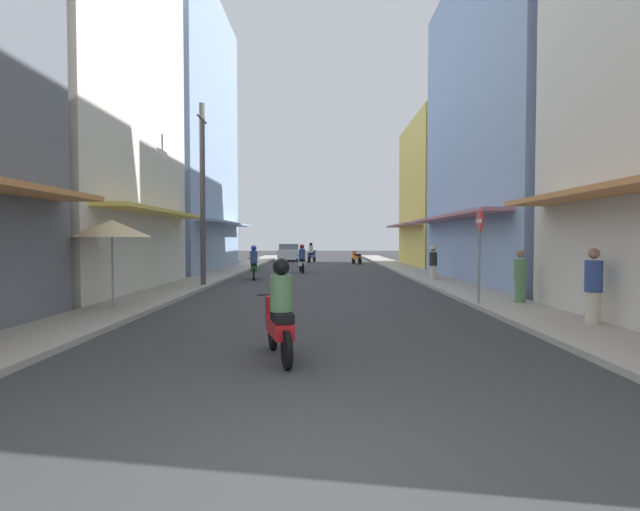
# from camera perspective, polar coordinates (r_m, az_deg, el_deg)

# --- Properties ---
(ground_plane) EXTENTS (104.70, 104.70, 0.00)m
(ground_plane) POSITION_cam_1_polar(r_m,az_deg,el_deg) (23.48, 0.03, -2.57)
(ground_plane) COLOR #38383A
(sidewalk_left) EXTENTS (1.85, 55.59, 0.12)m
(sidewalk_left) POSITION_cam_1_polar(r_m,az_deg,el_deg) (24.05, -12.26, -2.36)
(sidewalk_left) COLOR #ADA89E
(sidewalk_left) RESTS_ON ground
(sidewalk_right) EXTENTS (1.85, 55.59, 0.12)m
(sidewalk_right) POSITION_cam_1_polar(r_m,az_deg,el_deg) (24.00, 12.36, -2.37)
(sidewalk_right) COLOR #ADA89E
(sidewalk_right) RESTS_ON ground
(building_left_mid) EXTENTS (7.05, 9.23, 12.41)m
(building_left_mid) POSITION_cam_1_polar(r_m,az_deg,el_deg) (19.47, -28.76, 14.62)
(building_left_mid) COLOR silver
(building_left_mid) RESTS_ON ground
(building_left_far) EXTENTS (7.05, 12.35, 16.16)m
(building_left_far) POSITION_cam_1_polar(r_m,az_deg,el_deg) (30.41, -17.74, 13.67)
(building_left_far) COLOR #8CA5CC
(building_left_far) RESTS_ON ground
(building_right_mid) EXTENTS (7.05, 13.08, 13.90)m
(building_right_mid) POSITION_cam_1_polar(r_m,az_deg,el_deg) (22.96, 24.01, 14.61)
(building_right_mid) COLOR #8CA5CC
(building_right_mid) RESTS_ON ground
(building_right_far) EXTENTS (7.05, 9.37, 9.77)m
(building_right_far) POSITION_cam_1_polar(r_m,az_deg,el_deg) (33.56, 15.86, 7.07)
(building_right_far) COLOR #EFD159
(building_right_far) RESTS_ON ground
(motorbike_red) EXTENTS (0.68, 1.77, 1.58)m
(motorbike_red) POSITION_cam_1_polar(r_m,az_deg,el_deg) (7.41, -4.90, -7.03)
(motorbike_red) COLOR black
(motorbike_red) RESTS_ON ground
(motorbike_white) EXTENTS (0.58, 1.80, 1.58)m
(motorbike_white) POSITION_cam_1_polar(r_m,az_deg,el_deg) (26.38, -2.22, -0.53)
(motorbike_white) COLOR black
(motorbike_white) RESTS_ON ground
(motorbike_orange) EXTENTS (0.73, 1.75, 0.96)m
(motorbike_orange) POSITION_cam_1_polar(r_m,az_deg,el_deg) (35.21, 4.38, -0.23)
(motorbike_orange) COLOR black
(motorbike_orange) RESTS_ON ground
(motorbike_green) EXTENTS (0.56, 1.80, 1.58)m
(motorbike_green) POSITION_cam_1_polar(r_m,az_deg,el_deg) (22.06, -7.95, -1.05)
(motorbike_green) COLOR black
(motorbike_green) RESTS_ON ground
(motorbike_blue) EXTENTS (0.73, 1.75, 1.58)m
(motorbike_blue) POSITION_cam_1_polar(r_m,az_deg,el_deg) (37.81, -1.01, 0.23)
(motorbike_blue) COLOR black
(motorbike_blue) RESTS_ON ground
(parked_car) EXTENTS (1.79, 4.11, 1.45)m
(parked_car) POSITION_cam_1_polar(r_m,az_deg,el_deg) (40.68, -3.69, 0.40)
(parked_car) COLOR silver
(parked_car) RESTS_ON ground
(pedestrian_foreground) EXTENTS (0.34, 0.34, 1.56)m
(pedestrian_foreground) POSITION_cam_1_polar(r_m,az_deg,el_deg) (14.15, 22.89, -2.57)
(pedestrian_foreground) COLOR #598C59
(pedestrian_foreground) RESTS_ON ground
(pedestrian_midway) EXTENTS (0.44, 0.44, 1.61)m
(pedestrian_midway) POSITION_cam_1_polar(r_m,az_deg,el_deg) (21.42, 13.44, -0.63)
(pedestrian_midway) COLOR beige
(pedestrian_midway) RESTS_ON ground
(pedestrian_far) EXTENTS (0.34, 0.34, 1.68)m
(pedestrian_far) POSITION_cam_1_polar(r_m,az_deg,el_deg) (11.33, 29.97, -3.48)
(pedestrian_far) COLOR beige
(pedestrian_far) RESTS_ON ground
(vendor_umbrella) EXTENTS (1.96, 1.96, 2.36)m
(vendor_umbrella) POSITION_cam_1_polar(r_m,az_deg,el_deg) (13.34, -23.70, 2.98)
(vendor_umbrella) COLOR #99999E
(vendor_umbrella) RESTS_ON ground
(utility_pole) EXTENTS (0.20, 1.20, 6.99)m
(utility_pole) POSITION_cam_1_polar(r_m,az_deg,el_deg) (18.68, -13.92, 7.17)
(utility_pole) COLOR #4C4C4F
(utility_pole) RESTS_ON ground
(street_sign_no_entry) EXTENTS (0.07, 0.60, 2.65)m
(street_sign_no_entry) POSITION_cam_1_polar(r_m,az_deg,el_deg) (13.50, 18.57, 1.26)
(street_sign_no_entry) COLOR gray
(street_sign_no_entry) RESTS_ON ground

